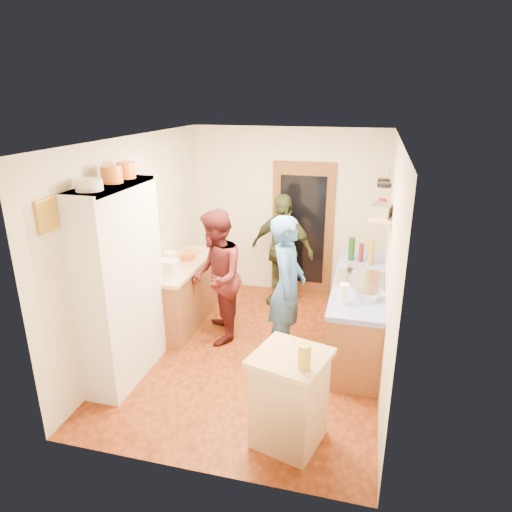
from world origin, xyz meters
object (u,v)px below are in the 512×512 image
at_px(hutch_body, 121,285).
at_px(person_hob, 290,289).
at_px(person_back, 282,250).
at_px(right_counter_base, 357,314).
at_px(island_base, 289,401).
at_px(person_left, 219,276).

bearing_deg(hutch_body, person_hob, 26.22).
xyz_separation_m(person_hob, person_back, (-0.37, 1.44, -0.03)).
bearing_deg(hutch_body, right_counter_base, 27.47).
bearing_deg(island_base, person_back, 102.67).
xyz_separation_m(person_hob, person_left, (-0.96, 0.21, -0.02)).
xyz_separation_m(hutch_body, island_base, (1.99, -0.63, -0.67)).
relative_size(person_hob, person_left, 1.02).
bearing_deg(right_counter_base, person_left, -171.85).
relative_size(person_hob, person_back, 1.03).
bearing_deg(right_counter_base, island_base, -104.91).
bearing_deg(person_back, hutch_body, -104.78).
bearing_deg(person_left, person_hob, 59.13).
relative_size(hutch_body, person_hob, 1.25).
distance_m(island_base, person_back, 3.01).
relative_size(island_base, person_left, 0.50).
relative_size(island_base, person_hob, 0.49).
bearing_deg(person_left, right_counter_base, 79.60).
distance_m(right_counter_base, person_left, 1.82).
bearing_deg(right_counter_base, hutch_body, -152.53).
xyz_separation_m(hutch_body, person_left, (0.75, 1.05, -0.24)).
relative_size(hutch_body, right_counter_base, 1.00).
bearing_deg(person_back, person_left, -99.80).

